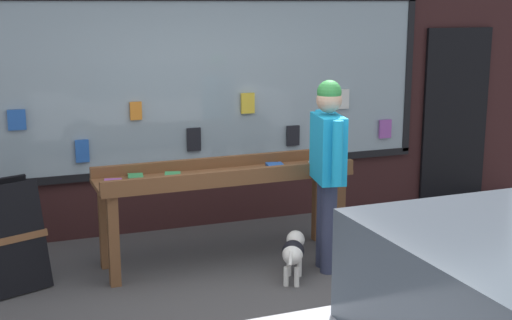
% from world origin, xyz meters
% --- Properties ---
extents(ground_plane, '(40.00, 40.00, 0.00)m').
position_xyz_m(ground_plane, '(0.00, 0.00, 0.00)').
color(ground_plane, '#474444').
extents(shopfront_facade, '(8.64, 0.29, 3.76)m').
position_xyz_m(shopfront_facade, '(0.04, 2.39, 1.85)').
color(shopfront_facade, '#331919').
rests_on(shopfront_facade, ground_plane).
extents(display_table_main, '(2.37, 0.65, 0.94)m').
position_xyz_m(display_table_main, '(0.00, 1.18, 0.75)').
color(display_table_main, brown).
rests_on(display_table_main, ground_plane).
extents(person_browsing, '(0.31, 0.67, 1.74)m').
position_xyz_m(person_browsing, '(0.79, 0.64, 1.03)').
color(person_browsing, '#2D334C').
rests_on(person_browsing, ground_plane).
extents(small_dog, '(0.38, 0.54, 0.39)m').
position_xyz_m(small_dog, '(0.42, 0.52, 0.27)').
color(small_dog, white).
rests_on(small_dog, ground_plane).
extents(sandwich_board_sign, '(0.68, 0.78, 0.92)m').
position_xyz_m(sandwich_board_sign, '(-1.92, 1.29, 0.47)').
color(sandwich_board_sign, black).
rests_on(sandwich_board_sign, ground_plane).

